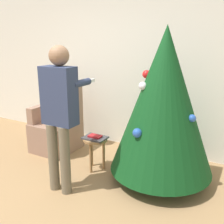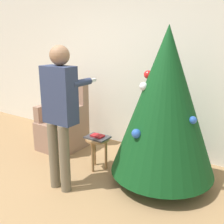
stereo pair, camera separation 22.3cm
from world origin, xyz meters
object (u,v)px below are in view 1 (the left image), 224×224
armchair (58,127)px  side_stool (95,145)px  person_standing (60,108)px  christmas_tree (164,102)px

armchair → side_stool: size_ratio=2.36×
person_standing → side_stool: (0.07, 0.60, -0.66)m
person_standing → side_stool: 0.89m
armchair → side_stool: armchair is taller
christmas_tree → armchair: size_ratio=1.78×
armchair → side_stool: (0.92, -0.30, -0.02)m
armchair → side_stool: 0.97m
christmas_tree → person_standing: 1.23m
armchair → person_standing: 1.39m
christmas_tree → side_stool: size_ratio=4.21×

